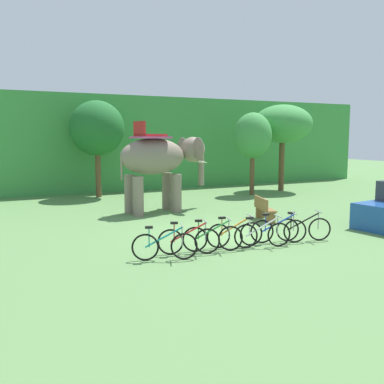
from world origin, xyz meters
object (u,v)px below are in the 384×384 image
(tree_center, at_px, (253,136))
(bike_orange, at_px, (235,234))
(tree_right, at_px, (283,124))
(elephant, at_px, (160,160))
(bike_green, at_px, (213,238))
(bike_red, at_px, (189,240))
(tree_far_left, at_px, (97,128))
(wooden_bench, at_px, (264,208))
(bike_white, at_px, (262,234))
(bike_black, at_px, (303,229))
(bike_blue, at_px, (278,230))
(bike_teal, at_px, (165,246))

(tree_center, relative_size, bike_orange, 2.64)
(tree_right, bearing_deg, elephant, -158.65)
(tree_right, xyz_separation_m, bike_green, (-10.35, -10.19, -3.47))
(bike_red, relative_size, bike_orange, 0.96)
(tree_far_left, height_order, elephant, tree_far_left)
(bike_red, height_order, wooden_bench, bike_red)
(tree_right, bearing_deg, bike_red, -137.43)
(bike_white, relative_size, wooden_bench, 1.07)
(bike_white, xyz_separation_m, bike_black, (1.59, 0.09, 0.00))
(bike_black, bearing_deg, bike_orange, 171.94)
(bike_blue, height_order, wooden_bench, bike_blue)
(bike_orange, height_order, bike_blue, same)
(tree_far_left, relative_size, tree_right, 1.00)
(bike_red, relative_size, bike_green, 0.99)
(bike_teal, relative_size, bike_white, 0.97)
(bike_blue, distance_m, bike_black, 0.86)
(bike_orange, distance_m, bike_blue, 1.43)
(tree_far_left, xyz_separation_m, elephant, (1.18, -5.61, -1.37))
(tree_far_left, bearing_deg, bike_red, -93.41)
(elephant, bearing_deg, tree_center, 22.76)
(bike_blue, bearing_deg, tree_center, 59.76)
(tree_far_left, distance_m, bike_red, 12.63)
(bike_white, bearing_deg, tree_far_left, 96.79)
(tree_far_left, bearing_deg, bike_green, -89.99)
(bike_teal, bearing_deg, bike_green, 7.90)
(elephant, xyz_separation_m, bike_teal, (-2.71, -6.82, -1.82))
(tree_far_left, xyz_separation_m, bike_green, (0.00, -12.22, -3.19))
(tree_right, xyz_separation_m, bike_blue, (-8.12, -10.24, -3.47))
(bike_green, distance_m, wooden_bench, 4.96)
(bike_red, relative_size, bike_white, 0.97)
(wooden_bench, bearing_deg, tree_right, 48.09)
(tree_center, relative_size, elephant, 1.05)
(tree_far_left, relative_size, bike_orange, 2.97)
(bike_red, xyz_separation_m, bike_blue, (2.96, -0.06, 0.00))
(tree_right, relative_size, wooden_bench, 3.21)
(tree_far_left, distance_m, bike_teal, 12.93)
(bike_teal, relative_size, bike_green, 0.99)
(bike_green, height_order, bike_white, same)
(bike_green, bearing_deg, bike_black, -3.43)
(bike_orange, height_order, bike_white, same)
(wooden_bench, bearing_deg, bike_blue, -118.81)
(bike_orange, bearing_deg, bike_teal, -171.54)
(elephant, distance_m, bike_black, 7.28)
(tree_center, bearing_deg, bike_teal, -134.03)
(bike_green, bearing_deg, wooden_bench, 37.72)
(tree_center, bearing_deg, bike_white, -122.87)
(wooden_bench, bearing_deg, bike_teal, -149.26)
(elephant, xyz_separation_m, bike_green, (-1.17, -6.61, -1.82))
(tree_center, relative_size, wooden_bench, 2.86)
(bike_red, bearing_deg, tree_center, 47.89)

